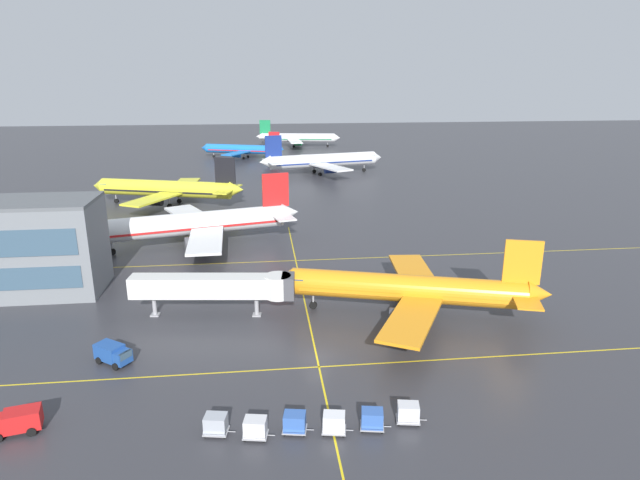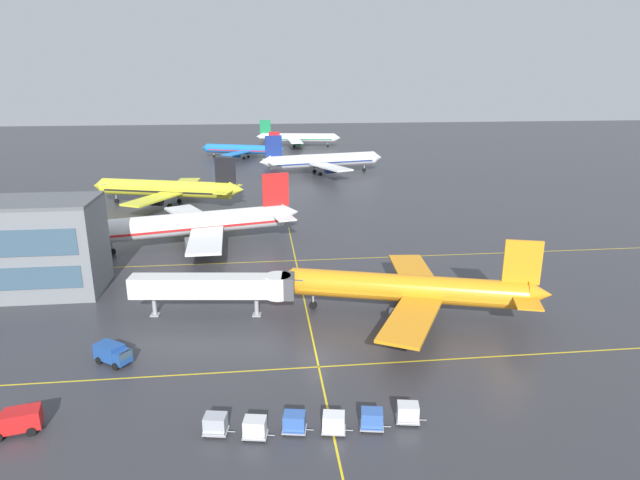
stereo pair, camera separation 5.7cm
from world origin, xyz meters
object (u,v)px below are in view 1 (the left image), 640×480
Objects in this scene: airliner_far_left_stand at (322,161)px; service_truck_catering at (16,421)px; airliner_front_gate at (409,289)px; baggage_cart_row_rightmost at (408,413)px; baggage_cart_row_fourth at (334,423)px; airliner_third_row at (168,189)px; airliner_far_right_stand at (242,149)px; service_truck_red_van at (113,353)px; baggage_cart_row_fifth at (372,419)px; airliner_distant_taxiway at (297,138)px; baggage_cart_row_leftmost at (216,424)px; jet_bridge at (224,286)px; baggage_cart_row_second at (255,428)px; baggage_cart_row_middle at (295,423)px; airliner_second_row at (195,224)px.

airliner_far_left_stand is 9.13× the size of service_truck_catering.
airliner_front_gate is 12.15× the size of baggage_cart_row_rightmost.
airliner_third_row is at bearing 106.94° from baggage_cart_row_fourth.
airliner_far_right_stand is (16.01, 74.71, -0.61)m from airliner_third_row.
service_truck_red_van is (-35.11, -8.23, -2.57)m from airliner_front_gate.
service_truck_red_van reaches higher than baggage_cart_row_fourth.
airliner_far_left_stand is 128.62m from baggage_cart_row_fifth.
service_truck_catering is 27.81m from baggage_cart_row_fourth.
baggage_cart_row_leftmost is at bearing -96.32° from airliner_distant_taxiway.
baggage_cart_row_fifth is at bearing -84.84° from airliner_far_right_stand.
baggage_cart_row_fifth is 29.40m from jet_bridge.
airliner_front_gate reaches higher than baggage_cart_row_second.
baggage_cart_row_middle is at bearing 6.11° from baggage_cart_row_second.
airliner_second_row is 35.02m from airliner_third_row.
airliner_front_gate is 23.87m from jet_bridge.
baggage_cart_row_fifth is (-10.58, -128.14, -3.31)m from airliner_far_left_stand.
airliner_third_row reaches higher than baggage_cart_row_leftmost.
airliner_far_left_stand is 14.12× the size of baggage_cart_row_leftmost.
airliner_second_row is 0.99× the size of airliner_far_left_stand.
baggage_cart_row_rightmost is 30.72m from jet_bridge.
service_truck_red_van is at bearing -166.80° from airliner_front_gate.
airliner_distant_taxiway reaches higher than service_truck_catering.
baggage_cart_row_second and baggage_cart_row_middle have the same top height.
baggage_cart_row_fifth is at bearing -69.54° from airliner_second_row.
baggage_cart_row_second is at bearing -177.40° from baggage_cart_row_rightmost.
airliner_third_row reaches higher than baggage_cart_row_second.
airliner_far_left_stand reaches higher than jet_bridge.
service_truck_red_van is 0.21× the size of jet_bridge.
airliner_far_right_stand is 162.49m from service_truck_catering.
service_truck_catering is (-9.99, -53.35, -3.10)m from airliner_second_row.
airliner_front_gate is 12.15× the size of baggage_cart_row_leftmost.
baggage_cart_row_second is (-19.79, -22.84, -2.74)m from airliner_front_gate.
airliner_far_right_stand is 165.30m from baggage_cart_row_fourth.
airliner_front_gate is 1.63× the size of jet_bridge.
baggage_cart_row_middle is 3.45m from baggage_cart_row_fourth.
baggage_cart_row_fourth is 6.87m from baggage_cart_row_rightmost.
airliner_far_left_stand reaches higher than service_truck_red_van.
service_truck_red_van is 1.54× the size of baggage_cart_row_fifth.
baggage_cart_row_second is at bearing -130.91° from airliner_front_gate.
airliner_third_row is 13.18× the size of baggage_cart_row_rightmost.
airliner_far_right_stand is 11.10× the size of baggage_cart_row_second.
airliner_far_right_stand is at bearing 77.90° from airliner_third_row.
baggage_cart_row_leftmost is 0.13× the size of jet_bridge.
airliner_second_row reaches higher than baggage_cart_row_leftmost.
jet_bridge is (-22.18, -171.11, 0.18)m from airliner_distant_taxiway.
airliner_front_gate reaches higher than service_truck_catering.
airliner_distant_taxiway is at bearing 92.15° from airliner_far_left_stand.
service_truck_catering reaches higher than baggage_cart_row_rightmost.
service_truck_catering reaches higher than baggage_cart_row_fifth.
airliner_far_right_stand is (-24.41, 141.96, -0.28)m from airliner_front_gate.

